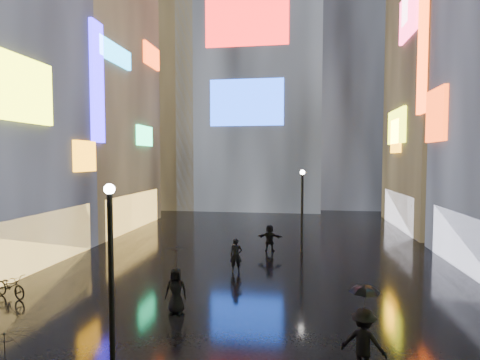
# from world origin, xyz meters

# --- Properties ---
(ground) EXTENTS (140.00, 140.00, 0.00)m
(ground) POSITION_xyz_m (0.00, 20.00, 0.00)
(ground) COLOR black
(ground) RESTS_ON ground
(building_left_far) EXTENTS (10.28, 12.00, 22.00)m
(building_left_far) POSITION_xyz_m (-15.98, 26.00, 10.98)
(building_left_far) COLOR black
(building_left_far) RESTS_ON ground
(building_right_far) EXTENTS (10.28, 12.00, 28.00)m
(building_right_far) POSITION_xyz_m (15.98, 30.00, 13.98)
(building_right_far) COLOR black
(building_right_far) RESTS_ON ground
(tower_main) EXTENTS (16.00, 14.20, 42.00)m
(tower_main) POSITION_xyz_m (-3.00, 43.97, 21.01)
(tower_main) COLOR black
(tower_main) RESTS_ON ground
(tower_flank_right) EXTENTS (12.00, 12.00, 34.00)m
(tower_flank_right) POSITION_xyz_m (9.00, 46.00, 17.00)
(tower_flank_right) COLOR black
(tower_flank_right) RESTS_ON ground
(tower_flank_left) EXTENTS (10.00, 10.00, 26.00)m
(tower_flank_left) POSITION_xyz_m (-14.00, 42.00, 13.00)
(tower_flank_left) COLOR black
(tower_flank_left) RESTS_ON ground
(lamp_near) EXTENTS (0.30, 0.30, 5.20)m
(lamp_near) POSITION_xyz_m (-2.80, 6.14, 2.94)
(lamp_near) COLOR black
(lamp_near) RESTS_ON ground
(lamp_far) EXTENTS (0.30, 0.30, 5.20)m
(lamp_far) POSITION_xyz_m (2.74, 20.18, 2.94)
(lamp_far) COLOR black
(lamp_far) RESTS_ON ground
(pedestrian_2) EXTENTS (1.36, 1.02, 1.87)m
(pedestrian_2) POSITION_xyz_m (4.18, 6.63, 0.93)
(pedestrian_2) COLOR black
(pedestrian_2) RESTS_ON ground
(pedestrian_4) EXTENTS (0.87, 0.59, 1.72)m
(pedestrian_4) POSITION_xyz_m (-2.17, 9.93, 0.86)
(pedestrian_4) COLOR black
(pedestrian_4) RESTS_ON ground
(pedestrian_5) EXTENTS (1.62, 0.61, 1.72)m
(pedestrian_5) POSITION_xyz_m (0.72, 19.95, 0.86)
(pedestrian_5) COLOR black
(pedestrian_5) RESTS_ON ground
(pedestrian_6) EXTENTS (0.69, 0.50, 1.76)m
(pedestrian_6) POSITION_xyz_m (-0.70, 15.32, 0.88)
(pedestrian_6) COLOR black
(pedestrian_6) RESTS_ON ground
(umbrella_0) EXTENTS (1.07, 1.09, 0.96)m
(umbrella_0) POSITION_xyz_m (-3.04, 2.53, 2.20)
(umbrella_0) COLOR black
(umbrella_0) RESTS_ON pedestrian_0
(umbrella_1) EXTENTS (1.03, 1.03, 0.68)m
(umbrella_1) POSITION_xyz_m (4.18, 6.63, 2.21)
(umbrella_1) COLOR black
(umbrella_1) RESTS_ON pedestrian_2
(umbrella_2) EXTENTS (1.30, 1.30, 0.85)m
(umbrella_2) POSITION_xyz_m (-2.17, 9.93, 2.15)
(umbrella_2) COLOR black
(umbrella_2) RESTS_ON pedestrian_4
(bicycle) EXTENTS (1.99, 1.21, 0.99)m
(bicycle) POSITION_xyz_m (-9.62, 10.40, 0.49)
(bicycle) COLOR black
(bicycle) RESTS_ON ground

